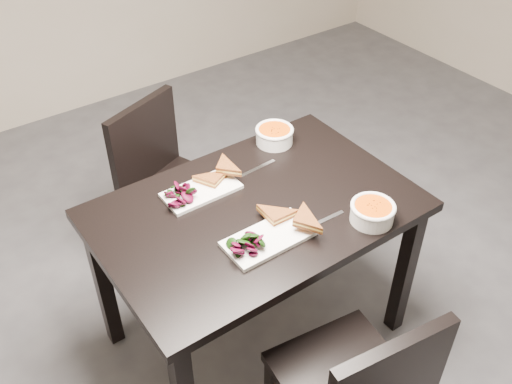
# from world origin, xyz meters

# --- Properties ---
(ground) EXTENTS (5.00, 5.00, 0.00)m
(ground) POSITION_xyz_m (0.00, 0.00, 0.00)
(ground) COLOR #47474C
(ground) RESTS_ON ground
(table) EXTENTS (1.20, 0.80, 0.75)m
(table) POSITION_xyz_m (-0.36, 0.11, 0.65)
(table) COLOR black
(table) RESTS_ON ground
(chair_far) EXTENTS (0.54, 0.54, 0.85)m
(chair_far) POSITION_xyz_m (-0.41, 0.80, 0.48)
(chair_far) COLOR black
(chair_far) RESTS_ON ground
(plate_near) EXTENTS (0.32, 0.16, 0.02)m
(plate_near) POSITION_xyz_m (-0.43, -0.06, 0.76)
(plate_near) COLOR white
(plate_near) RESTS_ON table
(sandwich_near) EXTENTS (0.16, 0.13, 0.05)m
(sandwich_near) POSITION_xyz_m (-0.37, -0.05, 0.79)
(sandwich_near) COLOR brown
(sandwich_near) RESTS_ON plate_near
(salad_near) EXTENTS (0.10, 0.09, 0.04)m
(salad_near) POSITION_xyz_m (-0.53, -0.06, 0.79)
(salad_near) COLOR black
(salad_near) RESTS_ON plate_near
(soup_bowl_near) EXTENTS (0.17, 0.17, 0.07)m
(soup_bowl_near) POSITION_xyz_m (-0.06, -0.20, 0.79)
(soup_bowl_near) COLOR white
(soup_bowl_near) RESTS_ON table
(cutlery_near) EXTENTS (0.18, 0.02, 0.00)m
(cutlery_near) POSITION_xyz_m (-0.21, -0.10, 0.75)
(cutlery_near) COLOR silver
(cutlery_near) RESTS_ON table
(plate_far) EXTENTS (0.30, 0.15, 0.01)m
(plate_far) POSITION_xyz_m (-0.49, 0.30, 0.76)
(plate_far) COLOR white
(plate_far) RESTS_ON table
(sandwich_far) EXTENTS (0.18, 0.17, 0.05)m
(sandwich_far) POSITION_xyz_m (-0.42, 0.29, 0.79)
(sandwich_far) COLOR brown
(sandwich_far) RESTS_ON plate_far
(salad_far) EXTENTS (0.09, 0.08, 0.04)m
(salad_far) POSITION_xyz_m (-0.59, 0.30, 0.79)
(salad_far) COLOR black
(salad_far) RESTS_ON plate_far
(soup_bowl_far) EXTENTS (0.17, 0.17, 0.07)m
(soup_bowl_far) POSITION_xyz_m (-0.05, 0.42, 0.79)
(soup_bowl_far) COLOR white
(soup_bowl_far) RESTS_ON table
(cutlery_far) EXTENTS (0.18, 0.03, 0.00)m
(cutlery_far) POSITION_xyz_m (-0.22, 0.30, 0.75)
(cutlery_far) COLOR silver
(cutlery_far) RESTS_ON table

